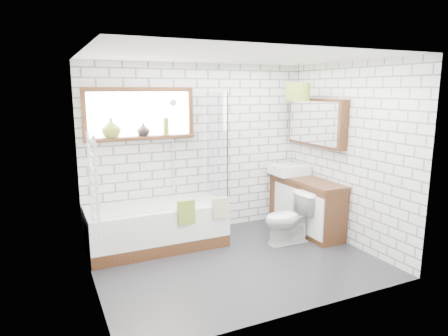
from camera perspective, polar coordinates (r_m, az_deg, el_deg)
name	(u,v)px	position (r m, az deg, el deg)	size (l,w,h in m)	color
floor	(236,262)	(5.17, 1.79, -13.25)	(3.40, 2.60, 0.01)	#242427
ceiling	(238,56)	(4.72, 1.98, 15.70)	(3.40, 2.60, 0.01)	white
wall_back	(198,150)	(5.96, -3.80, 2.65)	(3.40, 0.01, 2.50)	white
wall_front	(302,188)	(3.70, 11.06, -2.85)	(3.40, 0.01, 2.50)	white
wall_left	(88,177)	(4.31, -18.80, -1.25)	(0.01, 2.60, 2.50)	white
wall_right	(347,155)	(5.75, 17.22, 1.85)	(0.01, 2.60, 2.50)	white
window	(140,114)	(5.61, -11.88, 7.55)	(1.52, 0.16, 0.68)	#3A1F10
towel_radiator	(93,182)	(4.32, -18.16, -1.85)	(0.06, 0.52, 1.00)	white
mirror_cabinet	(316,122)	(6.11, 13.06, 6.36)	(0.16, 1.20, 0.70)	#3A1F10
shower_riser	(173,145)	(5.78, -7.35, 3.30)	(0.02, 0.02, 1.30)	silver
bathtub	(157,226)	(5.58, -9.59, -8.19)	(1.84, 0.81, 0.59)	white
shower_screen	(216,146)	(5.62, -1.09, 3.12)	(0.02, 0.72, 1.50)	white
towel_green	(186,212)	(5.21, -5.41, -6.29)	(0.23, 0.06, 0.32)	olive
towel_beige	(220,208)	(5.38, -0.57, -5.67)	(0.22, 0.05, 0.28)	tan
vanity	(306,205)	(6.23, 11.58, -5.15)	(0.46, 1.42, 0.81)	#3A1F10
basin	(289,169)	(6.38, 9.29, -0.21)	(0.53, 0.46, 0.15)	white
tap	(298,166)	(6.46, 10.48, 0.29)	(0.03, 0.03, 0.14)	silver
toilet	(288,218)	(5.70, 9.19, -7.14)	(0.70, 0.40, 0.71)	white
vase_olive	(111,129)	(5.52, -15.80, 5.35)	(0.25, 0.25, 0.26)	olive
vase_dark	(143,131)	(5.61, -11.45, 5.23)	(0.18, 0.18, 0.18)	black
bottle	(166,128)	(5.69, -8.28, 5.70)	(0.08, 0.08, 0.24)	olive
pendant	(298,92)	(5.91, 10.51, 10.68)	(0.34, 0.34, 0.25)	olive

